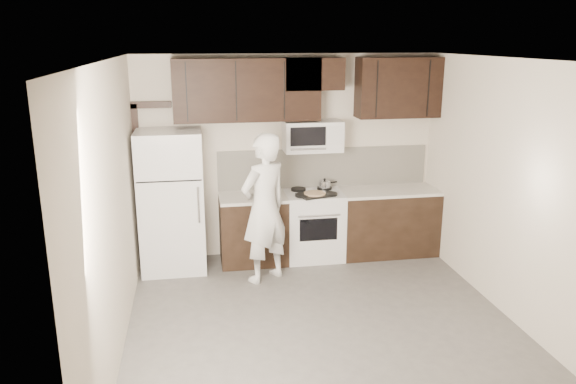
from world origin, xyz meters
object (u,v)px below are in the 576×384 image
object	(u,v)px
refrigerator	(172,201)
person	(264,208)
stove	(313,225)
microwave	(313,136)

from	to	relation	value
refrigerator	person	distance (m)	1.24
refrigerator	person	xyz separation A→B (m)	(1.11, -0.56, 0.02)
refrigerator	person	size ratio (longest dim) A/B	0.98
stove	person	size ratio (longest dim) A/B	0.51
stove	refrigerator	bearing A→B (deg)	-178.49
refrigerator	person	bearing A→B (deg)	-26.60
microwave	refrigerator	size ratio (longest dim) A/B	0.42
microwave	person	xyz separation A→B (m)	(-0.74, -0.72, -0.73)
stove	person	bearing A→B (deg)	-140.82
microwave	stove	bearing A→B (deg)	-89.90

